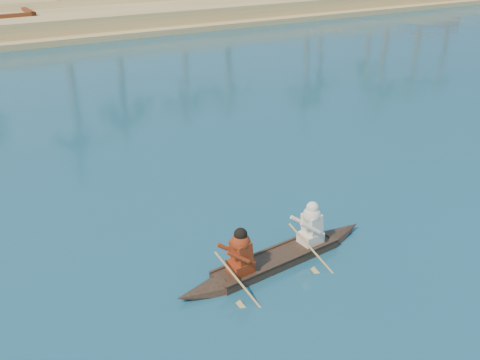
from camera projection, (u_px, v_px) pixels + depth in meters
ground at (254, 198)px, 13.90m from camera, size 160.00×160.00×0.00m
shrub_cluster at (28, 6)px, 38.10m from camera, size 100.00×6.00×2.40m
canoe at (277, 253)px, 11.15m from camera, size 4.86×1.13×1.33m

